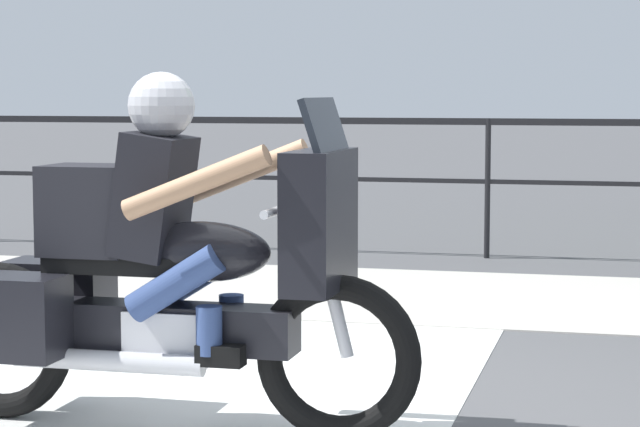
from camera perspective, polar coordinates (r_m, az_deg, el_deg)
ground_plane at (r=5.80m, az=1.32°, el=-9.19°), size 120.00×120.00×0.00m
sidewalk_band at (r=9.07m, az=6.08°, el=-3.77°), size 44.00×2.40×0.01m
crosswalk_band at (r=5.94m, az=-9.32°, el=-8.87°), size 3.11×6.00×0.01m
fence_railing at (r=11.11m, az=7.69°, el=2.97°), size 36.00×0.05×1.24m
motorcycle at (r=5.47m, az=-7.41°, el=-2.61°), size 2.30×0.76×1.57m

